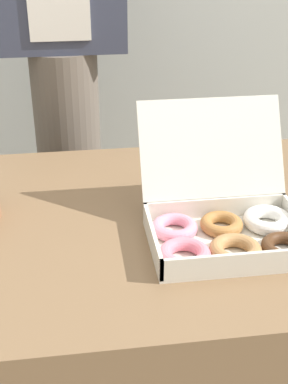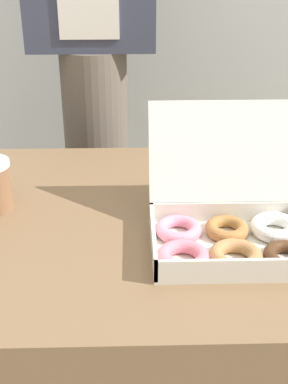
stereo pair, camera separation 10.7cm
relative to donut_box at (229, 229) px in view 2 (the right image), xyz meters
The scene contains 3 objects.
table 0.46m from the donut_box, 150.36° to the left, with size 1.15×0.84×0.71m.
donut_box is the anchor object (origin of this frame).
person_customer 0.93m from the donut_box, 111.57° to the left, with size 0.41×0.23×1.77m.
Camera 2 is at (0.00, -1.08, 1.34)m, focal length 50.00 mm.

